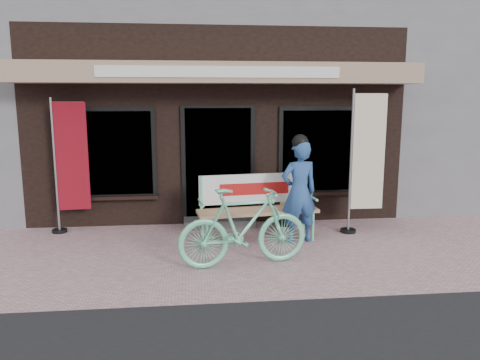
{
  "coord_description": "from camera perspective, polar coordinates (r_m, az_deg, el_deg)",
  "views": [
    {
      "loc": [
        -0.5,
        -6.55,
        2.36
      ],
      "look_at": [
        0.27,
        0.7,
        1.05
      ],
      "focal_mm": 35.0,
      "sensor_mm": 36.0,
      "label": 1
    }
  ],
  "objects": [
    {
      "name": "ground",
      "position": [
        6.98,
        -1.6,
        -9.58
      ],
      "size": [
        70.0,
        70.0,
        0.0
      ],
      "primitive_type": "plane",
      "color": "#CA9AA0",
      "rests_on": "ground"
    },
    {
      "name": "bench",
      "position": [
        7.78,
        1.99,
        -2.65
      ],
      "size": [
        2.03,
        0.74,
        1.08
      ],
      "rotation": [
        0.0,
        0.0,
        0.12
      ],
      "color": "#70DBAD",
      "rests_on": "ground"
    },
    {
      "name": "person",
      "position": [
        7.61,
        7.21,
        -1.19
      ],
      "size": [
        0.67,
        0.5,
        1.77
      ],
      "rotation": [
        0.0,
        0.0,
        0.18
      ],
      "color": "#2A5090",
      "rests_on": "ground"
    },
    {
      "name": "storefront",
      "position": [
        11.54,
        -3.66,
        13.3
      ],
      "size": [
        7.0,
        6.77,
        6.0
      ],
      "color": "black",
      "rests_on": "ground"
    },
    {
      "name": "bicycle",
      "position": [
        6.55,
        0.44,
        -5.76
      ],
      "size": [
        1.92,
        0.82,
        1.12
      ],
      "primitive_type": "imported",
      "rotation": [
        0.0,
        0.0,
        1.73
      ],
      "color": "#70DBAD",
      "rests_on": "ground"
    },
    {
      "name": "nobori_red",
      "position": [
        8.58,
        -20.07,
        1.86
      ],
      "size": [
        0.69,
        0.28,
        2.34
      ],
      "rotation": [
        0.0,
        0.0,
        0.1
      ],
      "color": "gray",
      "rests_on": "ground"
    },
    {
      "name": "menu_stand",
      "position": [
        8.57,
        6.21,
        -2.35
      ],
      "size": [
        0.5,
        0.13,
        0.99
      ],
      "rotation": [
        0.0,
        0.0,
        0.03
      ],
      "color": "black",
      "rests_on": "ground"
    },
    {
      "name": "nobori_cream",
      "position": [
        8.31,
        15.01,
        2.4
      ],
      "size": [
        0.72,
        0.27,
        2.49
      ],
      "rotation": [
        0.0,
        0.0,
        -0.01
      ],
      "color": "gray",
      "rests_on": "ground"
    }
  ]
}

